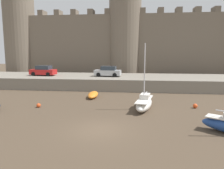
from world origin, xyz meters
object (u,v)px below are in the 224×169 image
object	(u,v)px
sailboat_midflat_left	(144,103)
car_quay_centre_west	(43,71)
mooring_buoy_off_centre	(39,105)
car_quay_centre_east	(108,71)
rowboat_midflat_right	(93,95)
mooring_buoy_mid_mud	(195,106)

from	to	relation	value
sailboat_midflat_left	car_quay_centre_west	bearing A→B (deg)	140.82
mooring_buoy_off_centre	car_quay_centre_east	size ratio (longest dim) A/B	0.10
sailboat_midflat_left	rowboat_midflat_right	xyz separation A→B (m)	(-6.07, 4.99, -0.27)
mooring_buoy_off_centre	car_quay_centre_west	world-z (taller)	car_quay_centre_west
mooring_buoy_mid_mud	mooring_buoy_off_centre	bearing A→B (deg)	-174.50
car_quay_centre_west	car_quay_centre_east	size ratio (longest dim) A/B	1.00
rowboat_midflat_right	mooring_buoy_off_centre	distance (m)	7.06
mooring_buoy_mid_mud	car_quay_centre_west	distance (m)	24.18
mooring_buoy_off_centre	car_quay_centre_west	distance (m)	14.65
mooring_buoy_mid_mud	rowboat_midflat_right	bearing A→B (deg)	160.22
car_quay_centre_west	sailboat_midflat_left	bearing A→B (deg)	-39.18
mooring_buoy_off_centre	mooring_buoy_mid_mud	world-z (taller)	mooring_buoy_mid_mud
mooring_buoy_mid_mud	car_quay_centre_east	size ratio (longest dim) A/B	0.11
car_quay_centre_east	sailboat_midflat_left	bearing A→B (deg)	-67.69
mooring_buoy_mid_mud	car_quay_centre_east	bearing A→B (deg)	130.91
rowboat_midflat_right	mooring_buoy_mid_mud	bearing A→B (deg)	-19.78
sailboat_midflat_left	mooring_buoy_off_centre	bearing A→B (deg)	-177.30
car_quay_centre_west	mooring_buoy_mid_mud	bearing A→B (deg)	-29.73
mooring_buoy_off_centre	car_quay_centre_east	world-z (taller)	car_quay_centre_east
mooring_buoy_mid_mud	car_quay_centre_west	xyz separation A→B (m)	(-20.91, 11.94, 2.25)
mooring_buoy_off_centre	car_quay_centre_east	bearing A→B (deg)	68.78
mooring_buoy_off_centre	car_quay_centre_east	distance (m)	14.57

